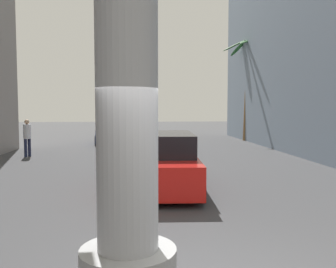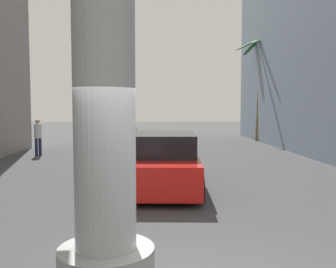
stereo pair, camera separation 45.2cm
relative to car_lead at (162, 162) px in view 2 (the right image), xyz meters
name	(u,v)px [view 2 (the right image)]	position (x,y,z in m)	size (l,w,h in m)	color
ground_plane	(164,167)	(0.12, 3.76, -0.74)	(89.45, 89.45, 0.00)	#424244
car_lead	(162,162)	(0.00, 0.00, 0.00)	(2.29, 4.87, 1.56)	black
car_far	(123,132)	(-2.26, 13.26, 0.00)	(2.09, 4.49, 1.56)	black
palm_tree_far_right	(260,79)	(6.92, 14.70, 3.47)	(3.48, 3.27, 6.95)	brown
pedestrian_far_left	(38,135)	(-5.72, 7.20, 0.27)	(0.48, 0.48, 1.72)	#1E233F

